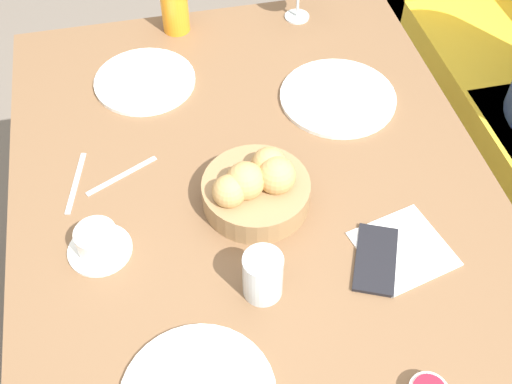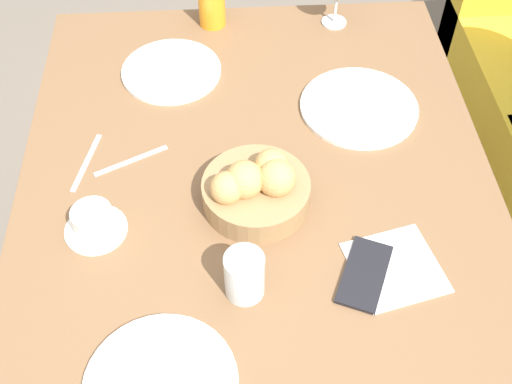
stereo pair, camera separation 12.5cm
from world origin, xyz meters
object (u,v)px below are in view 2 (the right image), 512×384
(bread_basket, at_px, (256,187))
(water_tumbler, at_px, (244,275))
(coffee_cup, at_px, (94,222))
(fork_silver, at_px, (131,161))
(juice_glass, at_px, (212,3))
(plate_far_center, at_px, (359,107))
(cell_phone, at_px, (364,274))
(knife_silver, at_px, (86,162))
(napkin, at_px, (395,267))
(plate_near_left, at_px, (171,71))

(bread_basket, relative_size, water_tumbler, 2.18)
(bread_basket, relative_size, coffee_cup, 1.76)
(bread_basket, relative_size, fork_silver, 1.39)
(bread_basket, height_order, water_tumbler, bread_basket)
(juice_glass, relative_size, fork_silver, 0.80)
(plate_far_center, relative_size, fork_silver, 1.75)
(plate_far_center, bearing_deg, cell_phone, -8.16)
(bread_basket, relative_size, juice_glass, 1.75)
(juice_glass, bearing_deg, plate_far_center, 43.27)
(fork_silver, distance_m, cell_phone, 0.54)
(coffee_cup, relative_size, knife_silver, 0.74)
(bread_basket, height_order, coffee_cup, bread_basket)
(water_tumbler, distance_m, cell_phone, 0.22)
(water_tumbler, bearing_deg, bread_basket, 170.70)
(juice_glass, relative_size, coffee_cup, 1.01)
(knife_silver, bearing_deg, napkin, 63.20)
(coffee_cup, bearing_deg, water_tumbler, 61.72)
(bread_basket, distance_m, napkin, 0.30)
(bread_basket, distance_m, plate_near_left, 0.45)
(juice_glass, bearing_deg, knife_silver, -30.02)
(cell_phone, bearing_deg, plate_near_left, -148.61)
(juice_glass, height_order, coffee_cup, juice_glass)
(juice_glass, distance_m, coffee_cup, 0.70)
(bread_basket, xyz_separation_m, napkin, (0.17, 0.24, -0.04))
(plate_far_center, xyz_separation_m, juice_glass, (-0.34, -0.32, 0.06))
(water_tumbler, distance_m, napkin, 0.28)
(plate_near_left, distance_m, knife_silver, 0.33)
(water_tumbler, xyz_separation_m, coffee_cup, (-0.15, -0.28, -0.02))
(plate_near_left, height_order, water_tumbler, water_tumbler)
(water_tumbler, distance_m, fork_silver, 0.40)
(fork_silver, bearing_deg, juice_glass, 159.21)
(coffee_cup, distance_m, cell_phone, 0.51)
(water_tumbler, xyz_separation_m, napkin, (-0.03, 0.28, -0.05))
(coffee_cup, bearing_deg, plate_far_center, 118.98)
(plate_near_left, xyz_separation_m, coffee_cup, (0.46, -0.13, 0.02))
(napkin, bearing_deg, cell_phone, -78.55)
(plate_far_center, distance_m, coffee_cup, 0.64)
(plate_far_center, relative_size, water_tumbler, 2.74)
(fork_silver, bearing_deg, napkin, 59.17)
(coffee_cup, bearing_deg, bread_basket, 99.37)
(plate_far_center, height_order, coffee_cup, coffee_cup)
(bread_basket, relative_size, knife_silver, 1.31)
(bread_basket, distance_m, fork_silver, 0.29)
(juice_glass, relative_size, knife_silver, 0.75)
(juice_glass, distance_m, water_tumbler, 0.80)
(bread_basket, bearing_deg, knife_silver, -110.24)
(plate_far_center, distance_m, cell_phone, 0.45)
(plate_far_center, bearing_deg, fork_silver, -75.39)
(juice_glass, bearing_deg, plate_near_left, -28.16)
(fork_silver, relative_size, cell_phone, 0.91)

